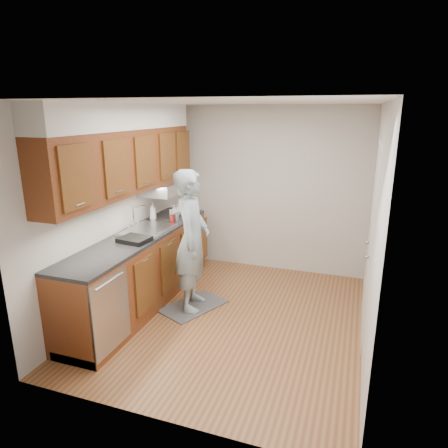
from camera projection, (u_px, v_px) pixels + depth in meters
name	position (u px, v px, depth m)	size (l,w,h in m)	color
floor	(231.00, 318.00, 4.82)	(3.50, 3.50, 0.00)	#8E5E35
ceiling	(232.00, 102.00, 4.13)	(3.50, 3.50, 0.00)	white
wall_left	(117.00, 208.00, 4.95)	(0.02, 3.50, 2.50)	beige
wall_right	(374.00, 231.00, 4.00)	(0.02, 3.50, 2.50)	beige
wall_back	(267.00, 190.00, 6.06)	(3.00, 0.02, 2.50)	beige
counter	(141.00, 268.00, 5.06)	(0.64, 2.80, 1.30)	brown
upper_cabinets	(127.00, 151.00, 4.74)	(0.47, 2.80, 1.21)	brown
closet_door	(370.00, 243.00, 4.34)	(0.02, 1.22, 2.05)	white
floor_mat	(194.00, 306.00, 5.10)	(0.48, 0.82, 0.02)	#58585A
person	(192.00, 232.00, 4.82)	(0.70, 0.47, 1.98)	#899EA7
soap_bottle_a	(153.00, 212.00, 5.54)	(0.10, 0.10, 0.25)	silver
soap_bottle_b	(174.00, 212.00, 5.60)	(0.09, 0.10, 0.21)	silver
soap_bottle_c	(178.00, 209.00, 5.82)	(0.14, 0.14, 0.17)	silver
soda_can	(172.00, 219.00, 5.43)	(0.06, 0.06, 0.11)	maroon
steel_can	(176.00, 217.00, 5.48)	(0.06, 0.06, 0.12)	#A5A5AA
dish_rack	(135.00, 239.00, 4.66)	(0.34, 0.28, 0.05)	black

